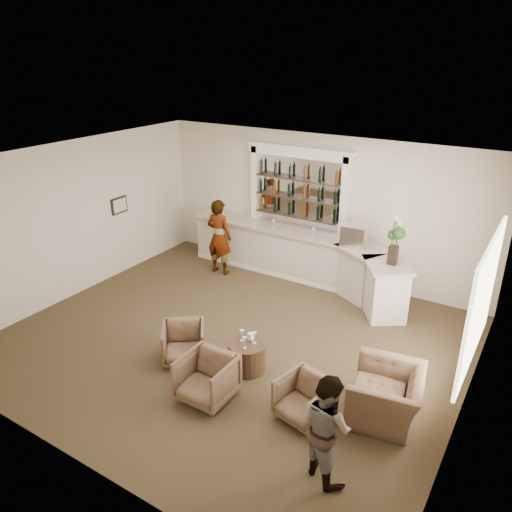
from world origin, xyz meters
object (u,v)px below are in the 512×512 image
(cocktail_table, at_px, (247,356))
(espresso_machine, at_px, (355,235))
(armchair_left, at_px, (184,343))
(sommelier, at_px, (219,237))
(armchair_center, at_px, (207,378))
(flower_vase, at_px, (395,237))
(armchair_right, at_px, (305,399))
(armchair_far, at_px, (386,395))
(guest, at_px, (326,427))
(bar_counter, at_px, (300,256))

(cocktail_table, bearing_deg, espresso_machine, 83.59)
(armchair_left, bearing_deg, cocktail_table, -20.55)
(sommelier, relative_size, armchair_center, 2.26)
(armchair_center, height_order, flower_vase, flower_vase)
(armchair_center, bearing_deg, sommelier, 122.78)
(armchair_center, height_order, armchair_right, armchair_center)
(armchair_far, relative_size, flower_vase, 1.16)
(sommelier, height_order, flower_vase, flower_vase)
(cocktail_table, bearing_deg, sommelier, 132.33)
(armchair_center, xyz_separation_m, flower_vase, (1.52, 3.99, 1.33))
(sommelier, xyz_separation_m, flower_vase, (4.09, 0.08, 0.79))
(armchair_left, distance_m, armchair_center, 1.15)
(armchair_left, xyz_separation_m, espresso_machine, (1.48, 3.91, 1.03))
(guest, xyz_separation_m, armchair_far, (0.30, 1.46, -0.37))
(armchair_right, height_order, flower_vase, flower_vase)
(armchair_right, xyz_separation_m, espresso_machine, (-0.95, 4.13, 1.04))
(armchair_right, bearing_deg, sommelier, 151.39)
(guest, relative_size, flower_vase, 1.50)
(bar_counter, distance_m, armchair_left, 3.96)
(bar_counter, xyz_separation_m, armchair_center, (0.77, -4.57, -0.21))
(armchair_right, distance_m, espresso_machine, 4.36)
(sommelier, relative_size, guest, 1.22)
(sommelier, xyz_separation_m, armchair_left, (1.60, -3.28, -0.57))
(bar_counter, height_order, sommelier, sommelier)
(armchair_right, xyz_separation_m, flower_vase, (0.05, 3.59, 1.37))
(armchair_right, distance_m, flower_vase, 3.84)
(armchair_far, xyz_separation_m, espresso_machine, (-1.94, 3.46, 0.99))
(bar_counter, xyz_separation_m, armchair_right, (2.24, -4.17, -0.24))
(bar_counter, xyz_separation_m, cocktail_table, (0.88, -3.61, -0.32))
(armchair_left, distance_m, flower_vase, 4.40)
(armchair_left, xyz_separation_m, armchair_center, (0.97, -0.62, 0.03))
(armchair_center, relative_size, flower_vase, 0.81)
(flower_vase, bearing_deg, espresso_machine, 151.62)
(cocktail_table, height_order, armchair_center, armchair_center)
(bar_counter, distance_m, cocktail_table, 3.73)
(guest, relative_size, armchair_right, 2.05)
(espresso_machine, bearing_deg, armchair_far, -64.62)
(armchair_right, bearing_deg, bar_counter, 130.52)
(armchair_left, xyz_separation_m, armchair_right, (2.44, -0.22, -0.00))
(espresso_machine, bearing_deg, flower_vase, -32.25)
(armchair_center, bearing_deg, cocktail_table, 82.61)
(guest, bearing_deg, armchair_center, 17.36)
(cocktail_table, distance_m, sommelier, 4.04)
(guest, relative_size, armchair_center, 1.85)
(armchair_left, bearing_deg, guest, -55.71)
(cocktail_table, height_order, sommelier, sommelier)
(armchair_left, bearing_deg, flower_vase, 15.86)
(guest, xyz_separation_m, armchair_right, (-0.68, 0.79, -0.41))
(armchair_left, distance_m, armchair_right, 2.45)
(armchair_center, height_order, armchair_far, armchair_far)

